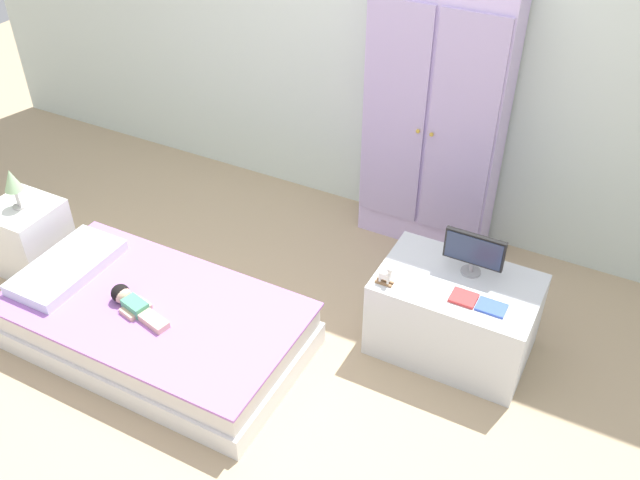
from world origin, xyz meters
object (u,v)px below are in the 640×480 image
object	(u,v)px
book_blue	(491,307)
table_lamp	(12,182)
tv_stand	(454,315)
wardrobe	(434,121)
doll	(130,301)
rocking_horse_toy	(386,276)
tv_monitor	(474,251)
bed	(156,325)
nightstand	(30,237)
book_red	(464,298)

from	to	relation	value
book_blue	table_lamp	bearing A→B (deg)	-171.22
table_lamp	tv_stand	xyz separation A→B (m)	(2.41, 0.52, -0.37)
tv_stand	wardrobe	bearing A→B (deg)	119.57
doll	tv_stand	distance (m)	1.64
rocking_horse_toy	tv_monitor	bearing A→B (deg)	38.89
wardrobe	tv_monitor	bearing A→B (deg)	-56.28
tv_monitor	rocking_horse_toy	world-z (taller)	tv_monitor
wardrobe	tv_stand	distance (m)	1.14
wardrobe	rocking_horse_toy	bearing A→B (deg)	-80.61
bed	tv_stand	xyz separation A→B (m)	(1.36, 0.69, 0.09)
nightstand	book_blue	distance (m)	2.65
nightstand	table_lamp	world-z (taller)	table_lamp
wardrobe	book_red	bearing A→B (deg)	-60.74
bed	table_lamp	xyz separation A→B (m)	(-1.05, 0.17, 0.47)
nightstand	book_red	bearing A→B (deg)	9.25
table_lamp	rocking_horse_toy	xyz separation A→B (m)	(2.10, 0.33, -0.10)
doll	nightstand	bearing A→B (deg)	166.35
tv_stand	tv_monitor	xyz separation A→B (m)	(0.03, 0.09, 0.36)
bed	table_lamp	world-z (taller)	table_lamp
bed	book_blue	size ratio (longest dim) A/B	11.18
tv_stand	book_red	bearing A→B (deg)	-63.13
nightstand	book_blue	size ratio (longest dim) A/B	3.15
wardrobe	nightstand	bearing A→B (deg)	-144.62
wardrobe	tv_stand	size ratio (longest dim) A/B	2.05
bed	wardrobe	bearing A→B (deg)	60.31
nightstand	rocking_horse_toy	xyz separation A→B (m)	(2.10, 0.33, 0.28)
nightstand	book_red	distance (m)	2.51
doll	nightstand	size ratio (longest dim) A/B	0.90
table_lamp	tv_stand	distance (m)	2.49
rocking_horse_toy	wardrobe	bearing A→B (deg)	99.39
book_red	book_blue	size ratio (longest dim) A/B	0.90
bed	table_lamp	size ratio (longest dim) A/B	6.31
wardrobe	tv_monitor	size ratio (longest dim) A/B	5.39
doll	book_red	xyz separation A→B (m)	(1.51, 0.64, 0.15)
wardrobe	rocking_horse_toy	world-z (taller)	wardrobe
bed	doll	size ratio (longest dim) A/B	3.94
nightstand	tv_monitor	xyz separation A→B (m)	(2.44, 0.61, 0.37)
wardrobe	doll	bearing A→B (deg)	-121.10
tv_stand	rocking_horse_toy	distance (m)	0.45
doll	wardrobe	xyz separation A→B (m)	(0.97, 1.60, 0.49)
bed	nightstand	world-z (taller)	nightstand
bed	rocking_horse_toy	xyz separation A→B (m)	(1.05, 0.51, 0.37)
bed	wardrobe	world-z (taller)	wardrobe
book_blue	book_red	bearing A→B (deg)	180.00
table_lamp	rocking_horse_toy	size ratio (longest dim) A/B	2.27
rocking_horse_toy	book_red	bearing A→B (deg)	10.55
doll	tv_stand	bearing A→B (deg)	27.40
tv_stand	book_blue	xyz separation A→B (m)	(0.19, -0.12, 0.23)
tv_stand	nightstand	bearing A→B (deg)	-167.87
bed	tv_stand	size ratio (longest dim) A/B	1.96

